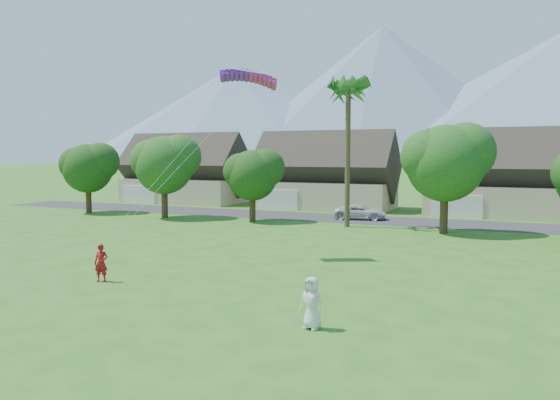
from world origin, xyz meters
The scene contains 10 objects.
ground centered at (0.00, 0.00, 0.00)m, with size 500.00×500.00×0.00m, color #2D6019.
street centered at (0.00, 34.00, 0.01)m, with size 90.00×7.00×0.01m, color #2D2D30.
kite_flyer centered at (-7.04, 4.45, 0.92)m, with size 0.67×0.44×1.84m, color #A11218.
watcher centered at (4.84, 1.90, 0.94)m, with size 0.92×0.60×1.88m, color silver.
parked_car centered at (-2.41, 34.00, 0.69)m, with size 2.28×4.94×1.37m, color silver.
mountain_ridge centered at (10.40, 260.00, 29.07)m, with size 540.00×240.00×70.00m.
houses_row centered at (0.49, 42.99, 3.44)m, with size 72.75×8.19×8.86m.
tree_row centered at (-1.14, 27.92, 4.89)m, with size 62.27×6.67×8.45m.
fan_palm centered at (-2.00, 28.50, 11.80)m, with size 3.00×3.00×13.80m.
parafoil_kite centered at (-3.47, 13.29, 10.78)m, with size 3.58×1.60×0.50m.
Camera 1 is at (11.51, -15.85, 6.22)m, focal length 35.00 mm.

